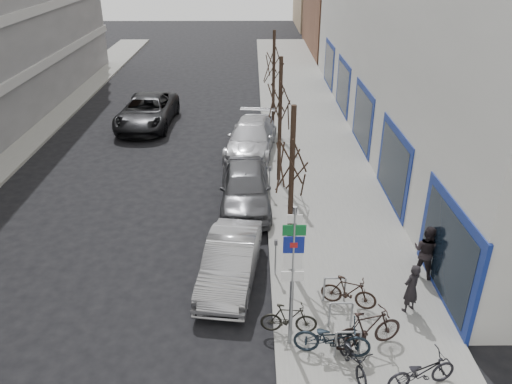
{
  "coord_description": "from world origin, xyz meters",
  "views": [
    {
      "loc": [
        1.43,
        -9.87,
        9.56
      ],
      "look_at": [
        1.56,
        5.1,
        2.0
      ],
      "focal_mm": 35.0,
      "sensor_mm": 36.0,
      "label": 1
    }
  ],
  "objects_px": {
    "meter_front": "(276,254)",
    "bike_far_curb": "(422,369)",
    "lane_car": "(147,111)",
    "tree_far": "(274,58)",
    "parked_car_mid": "(245,187)",
    "pedestrian_far": "(426,251)",
    "pedestrian_near": "(411,288)",
    "bike_mid_curb": "(332,335)",
    "highway_sign_pole": "(293,270)",
    "bike_far_inner": "(349,292)",
    "parked_car_back": "(251,138)",
    "meter_back": "(266,132)",
    "bike_near_right": "(368,328)",
    "tree_mid": "(281,91)",
    "meter_mid": "(270,178)",
    "bike_near_left": "(353,354)",
    "bike_mid_inner": "(289,318)",
    "tree_near": "(292,152)",
    "parked_car_front": "(230,262)",
    "bike_rack": "(341,312)"
  },
  "relations": [
    {
      "from": "highway_sign_pole",
      "to": "tree_mid",
      "type": "relative_size",
      "value": 0.76
    },
    {
      "from": "tree_far",
      "to": "meter_mid",
      "type": "relative_size",
      "value": 4.33
    },
    {
      "from": "tree_far",
      "to": "bike_mid_curb",
      "type": "bearing_deg",
      "value": -87.21
    },
    {
      "from": "meter_back",
      "to": "parked_car_front",
      "type": "xyz_separation_m",
      "value": [
        -1.4,
        -11.11,
        -0.2
      ]
    },
    {
      "from": "meter_front",
      "to": "bike_mid_curb",
      "type": "relative_size",
      "value": 0.65
    },
    {
      "from": "parked_car_back",
      "to": "pedestrian_far",
      "type": "xyz_separation_m",
      "value": [
        5.4,
        -10.5,
        0.23
      ]
    },
    {
      "from": "highway_sign_pole",
      "to": "bike_near_right",
      "type": "height_order",
      "value": "highway_sign_pole"
    },
    {
      "from": "tree_mid",
      "to": "tree_far",
      "type": "relative_size",
      "value": 1.0
    },
    {
      "from": "highway_sign_pole",
      "to": "tree_mid",
      "type": "height_order",
      "value": "tree_mid"
    },
    {
      "from": "highway_sign_pole",
      "to": "bike_near_right",
      "type": "xyz_separation_m",
      "value": [
        1.96,
        -0.13,
        -1.72
      ]
    },
    {
      "from": "bike_far_curb",
      "to": "parked_car_front",
      "type": "height_order",
      "value": "parked_car_front"
    },
    {
      "from": "tree_mid",
      "to": "tree_far",
      "type": "height_order",
      "value": "same"
    },
    {
      "from": "bike_far_inner",
      "to": "tree_far",
      "type": "bearing_deg",
      "value": 26.46
    },
    {
      "from": "tree_far",
      "to": "meter_mid",
      "type": "height_order",
      "value": "tree_far"
    },
    {
      "from": "tree_far",
      "to": "parked_car_back",
      "type": "height_order",
      "value": "tree_far"
    },
    {
      "from": "tree_far",
      "to": "meter_back",
      "type": "height_order",
      "value": "tree_far"
    },
    {
      "from": "parked_car_back",
      "to": "pedestrian_far",
      "type": "distance_m",
      "value": 11.81
    },
    {
      "from": "highway_sign_pole",
      "to": "bike_mid_curb",
      "type": "bearing_deg",
      "value": -20.34
    },
    {
      "from": "bike_near_right",
      "to": "pedestrian_far",
      "type": "distance_m",
      "value": 3.97
    },
    {
      "from": "pedestrian_far",
      "to": "bike_mid_curb",
      "type": "bearing_deg",
      "value": 89.06
    },
    {
      "from": "tree_mid",
      "to": "pedestrian_far",
      "type": "relative_size",
      "value": 3.17
    },
    {
      "from": "highway_sign_pole",
      "to": "tree_far",
      "type": "relative_size",
      "value": 0.76
    },
    {
      "from": "meter_front",
      "to": "bike_far_curb",
      "type": "distance_m",
      "value": 5.49
    },
    {
      "from": "bike_far_inner",
      "to": "parked_car_back",
      "type": "height_order",
      "value": "parked_car_back"
    },
    {
      "from": "bike_rack",
      "to": "parked_car_back",
      "type": "distance_m",
      "value": 13.11
    },
    {
      "from": "meter_back",
      "to": "parked_car_mid",
      "type": "relative_size",
      "value": 0.26
    },
    {
      "from": "tree_near",
      "to": "tree_mid",
      "type": "distance_m",
      "value": 6.5
    },
    {
      "from": "meter_mid",
      "to": "pedestrian_near",
      "type": "xyz_separation_m",
      "value": [
        3.71,
        -7.23,
        -0.0
      ]
    },
    {
      "from": "parked_car_back",
      "to": "bike_mid_curb",
      "type": "bearing_deg",
      "value": -73.94
    },
    {
      "from": "bike_rack",
      "to": "bike_far_inner",
      "type": "distance_m",
      "value": 0.95
    },
    {
      "from": "lane_car",
      "to": "tree_far",
      "type": "bearing_deg",
      "value": -7.1
    },
    {
      "from": "meter_mid",
      "to": "pedestrian_near",
      "type": "bearing_deg",
      "value": -62.86
    },
    {
      "from": "pedestrian_near",
      "to": "lane_car",
      "type": "bearing_deg",
      "value": -88.9
    },
    {
      "from": "tree_near",
      "to": "bike_mid_inner",
      "type": "bearing_deg",
      "value": -93.83
    },
    {
      "from": "tree_far",
      "to": "pedestrian_far",
      "type": "bearing_deg",
      "value": -72.74
    },
    {
      "from": "tree_far",
      "to": "lane_car",
      "type": "relative_size",
      "value": 0.9
    },
    {
      "from": "parked_car_mid",
      "to": "pedestrian_far",
      "type": "relative_size",
      "value": 2.82
    },
    {
      "from": "meter_front",
      "to": "pedestrian_far",
      "type": "relative_size",
      "value": 0.73
    },
    {
      "from": "bike_mid_inner",
      "to": "pedestrian_near",
      "type": "xyz_separation_m",
      "value": [
        3.46,
        0.87,
        0.3
      ]
    },
    {
      "from": "tree_far",
      "to": "meter_front",
      "type": "distance_m",
      "value": 13.88
    },
    {
      "from": "lane_car",
      "to": "pedestrian_near",
      "type": "bearing_deg",
      "value": -55.26
    },
    {
      "from": "meter_mid",
      "to": "pedestrian_near",
      "type": "distance_m",
      "value": 8.13
    },
    {
      "from": "bike_far_curb",
      "to": "tree_far",
      "type": "bearing_deg",
      "value": -6.16
    },
    {
      "from": "parked_car_back",
      "to": "pedestrian_near",
      "type": "xyz_separation_m",
      "value": [
        4.46,
        -12.22,
        0.12
      ]
    },
    {
      "from": "meter_back",
      "to": "bike_mid_curb",
      "type": "distance_m",
      "value": 14.45
    },
    {
      "from": "meter_back",
      "to": "pedestrian_near",
      "type": "xyz_separation_m",
      "value": [
        3.71,
        -12.73,
        -0.0
      ]
    },
    {
      "from": "meter_mid",
      "to": "lane_car",
      "type": "height_order",
      "value": "lane_car"
    },
    {
      "from": "bike_near_left",
      "to": "parked_car_back",
      "type": "height_order",
      "value": "parked_car_back"
    },
    {
      "from": "tree_far",
      "to": "meter_mid",
      "type": "distance_m",
      "value": 8.62
    },
    {
      "from": "meter_back",
      "to": "parked_car_mid",
      "type": "height_order",
      "value": "parked_car_mid"
    }
  ]
}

